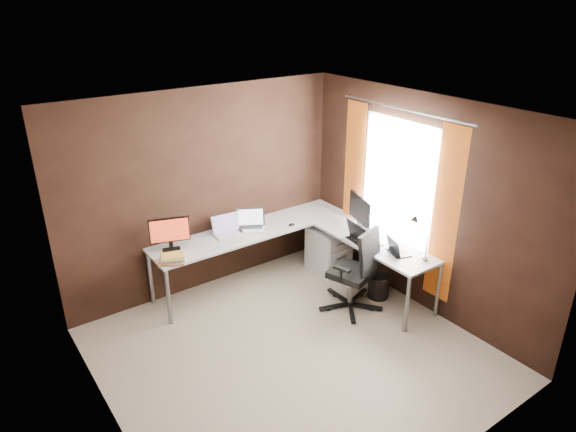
{
  "coord_description": "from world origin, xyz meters",
  "views": [
    {
      "loc": [
        -2.56,
        -3.48,
        3.47
      ],
      "look_at": [
        0.62,
        0.95,
        1.07
      ],
      "focal_mm": 32.0,
      "sensor_mm": 36.0,
      "label": 1
    }
  ],
  "objects_px": {
    "laptop_white": "(228,230)",
    "laptop_silver": "(251,224)",
    "monitor_left": "(170,232)",
    "book_stack": "(172,259)",
    "desk_lamp": "(420,233)",
    "office_chair": "(354,285)",
    "monitor_right": "(360,211)",
    "laptop_black_big": "(362,238)",
    "laptop_black_small": "(397,250)",
    "drawer_pedestal": "(328,250)",
    "wastebasket": "(378,286)"
  },
  "relations": [
    {
      "from": "laptop_black_big",
      "to": "laptop_silver",
      "type": "bearing_deg",
      "value": 44.62
    },
    {
      "from": "laptop_silver",
      "to": "monitor_right",
      "type": "bearing_deg",
      "value": -7.11
    },
    {
      "from": "laptop_black_big",
      "to": "wastebasket",
      "type": "bearing_deg",
      "value": -128.48
    },
    {
      "from": "drawer_pedestal",
      "to": "monitor_left",
      "type": "distance_m",
      "value": 2.16
    },
    {
      "from": "laptop_white",
      "to": "laptop_silver",
      "type": "height_order",
      "value": "laptop_silver"
    },
    {
      "from": "monitor_left",
      "to": "book_stack",
      "type": "height_order",
      "value": "monitor_left"
    },
    {
      "from": "monitor_left",
      "to": "drawer_pedestal",
      "type": "bearing_deg",
      "value": 6.74
    },
    {
      "from": "laptop_black_big",
      "to": "laptop_black_small",
      "type": "xyz_separation_m",
      "value": [
        0.13,
        -0.43,
        -0.01
      ]
    },
    {
      "from": "wastebasket",
      "to": "laptop_black_big",
      "type": "bearing_deg",
      "value": 134.58
    },
    {
      "from": "laptop_black_big",
      "to": "book_stack",
      "type": "xyz_separation_m",
      "value": [
        -2.03,
        0.86,
        -0.02
      ]
    },
    {
      "from": "laptop_black_big",
      "to": "desk_lamp",
      "type": "xyz_separation_m",
      "value": [
        0.2,
        -0.67,
        0.27
      ]
    },
    {
      "from": "laptop_silver",
      "to": "monitor_left",
      "type": "bearing_deg",
      "value": -150.95
    },
    {
      "from": "laptop_white",
      "to": "wastebasket",
      "type": "xyz_separation_m",
      "value": [
        1.34,
        -1.3,
        -0.63
      ]
    },
    {
      "from": "desk_lamp",
      "to": "office_chair",
      "type": "height_order",
      "value": "desk_lamp"
    },
    {
      "from": "book_stack",
      "to": "laptop_black_small",
      "type": "bearing_deg",
      "value": -30.86
    },
    {
      "from": "laptop_silver",
      "to": "laptop_black_big",
      "type": "relative_size",
      "value": 1.01
    },
    {
      "from": "drawer_pedestal",
      "to": "wastebasket",
      "type": "xyz_separation_m",
      "value": [
        0.07,
        -0.88,
        -0.15
      ]
    },
    {
      "from": "book_stack",
      "to": "office_chair",
      "type": "bearing_deg",
      "value": -29.83
    },
    {
      "from": "laptop_silver",
      "to": "laptop_black_small",
      "type": "xyz_separation_m",
      "value": [
        0.99,
        -1.54,
        -0.01
      ]
    },
    {
      "from": "laptop_white",
      "to": "desk_lamp",
      "type": "relative_size",
      "value": 0.7
    },
    {
      "from": "laptop_black_small",
      "to": "office_chair",
      "type": "bearing_deg",
      "value": 73.37
    },
    {
      "from": "monitor_left",
      "to": "monitor_right",
      "type": "relative_size",
      "value": 0.84
    },
    {
      "from": "book_stack",
      "to": "monitor_left",
      "type": "bearing_deg",
      "value": 68.29
    },
    {
      "from": "laptop_silver",
      "to": "laptop_black_big",
      "type": "bearing_deg",
      "value": -21.94
    },
    {
      "from": "drawer_pedestal",
      "to": "laptop_silver",
      "type": "xyz_separation_m",
      "value": [
        -0.95,
        0.4,
        0.48
      ]
    },
    {
      "from": "monitor_right",
      "to": "laptop_black_big",
      "type": "height_order",
      "value": "monitor_right"
    },
    {
      "from": "laptop_black_small",
      "to": "drawer_pedestal",
      "type": "bearing_deg",
      "value": 20.73
    },
    {
      "from": "laptop_white",
      "to": "laptop_black_big",
      "type": "relative_size",
      "value": 0.85
    },
    {
      "from": "monitor_right",
      "to": "book_stack",
      "type": "xyz_separation_m",
      "value": [
        -2.25,
        0.57,
        -0.21
      ]
    },
    {
      "from": "book_stack",
      "to": "laptop_white",
      "type": "bearing_deg",
      "value": 17.52
    },
    {
      "from": "drawer_pedestal",
      "to": "book_stack",
      "type": "relative_size",
      "value": 1.77
    },
    {
      "from": "monitor_left",
      "to": "laptop_silver",
      "type": "distance_m",
      "value": 1.08
    },
    {
      "from": "drawer_pedestal",
      "to": "monitor_right",
      "type": "distance_m",
      "value": 0.81
    },
    {
      "from": "monitor_left",
      "to": "laptop_white",
      "type": "relative_size",
      "value": 1.2
    },
    {
      "from": "monitor_left",
      "to": "laptop_black_small",
      "type": "distance_m",
      "value": 2.59
    },
    {
      "from": "laptop_silver",
      "to": "desk_lamp",
      "type": "relative_size",
      "value": 0.83
    },
    {
      "from": "drawer_pedestal",
      "to": "monitor_left",
      "type": "height_order",
      "value": "monitor_left"
    },
    {
      "from": "laptop_black_small",
      "to": "desk_lamp",
      "type": "bearing_deg",
      "value": -145.47
    },
    {
      "from": "book_stack",
      "to": "wastebasket",
      "type": "height_order",
      "value": "book_stack"
    },
    {
      "from": "laptop_black_small",
      "to": "desk_lamp",
      "type": "xyz_separation_m",
      "value": [
        0.07,
        -0.24,
        0.29
      ]
    },
    {
      "from": "laptop_black_big",
      "to": "wastebasket",
      "type": "height_order",
      "value": "laptop_black_big"
    },
    {
      "from": "drawer_pedestal",
      "to": "office_chair",
      "type": "relative_size",
      "value": 0.58
    },
    {
      "from": "monitor_right",
      "to": "laptop_black_big",
      "type": "distance_m",
      "value": 0.41
    },
    {
      "from": "monitor_left",
      "to": "laptop_black_big",
      "type": "bearing_deg",
      "value": -12.02
    },
    {
      "from": "drawer_pedestal",
      "to": "desk_lamp",
      "type": "relative_size",
      "value": 1.14
    },
    {
      "from": "laptop_white",
      "to": "laptop_silver",
      "type": "distance_m",
      "value": 0.32
    },
    {
      "from": "laptop_black_small",
      "to": "wastebasket",
      "type": "relative_size",
      "value": 1.11
    },
    {
      "from": "monitor_left",
      "to": "monitor_right",
      "type": "distance_m",
      "value": 2.3
    },
    {
      "from": "monitor_right",
      "to": "office_chair",
      "type": "distance_m",
      "value": 0.93
    },
    {
      "from": "drawer_pedestal",
      "to": "laptop_black_small",
      "type": "bearing_deg",
      "value": -88.06
    }
  ]
}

